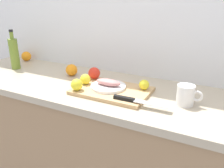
{
  "coord_description": "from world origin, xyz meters",
  "views": [
    {
      "loc": [
        0.73,
        -1.15,
        1.42
      ],
      "look_at": [
        0.16,
        -0.05,
        0.95
      ],
      "focal_mm": 38.41,
      "sensor_mm": 36.0,
      "label": 1
    }
  ],
  "objects_px": {
    "cutting_board": "(112,91)",
    "chef_knife": "(134,100)",
    "olive_oil_bottle": "(14,53)",
    "coffee_mug_0": "(186,95)",
    "fish_fillet": "(108,82)",
    "white_plate": "(108,86)",
    "lemon_0": "(85,79)",
    "orange_0": "(26,56)"
  },
  "relations": [
    {
      "from": "cutting_board",
      "to": "chef_knife",
      "type": "xyz_separation_m",
      "value": [
        0.17,
        -0.1,
        0.02
      ]
    },
    {
      "from": "cutting_board",
      "to": "chef_knife",
      "type": "bearing_deg",
      "value": -30.56
    },
    {
      "from": "olive_oil_bottle",
      "to": "coffee_mug_0",
      "type": "distance_m",
      "value": 1.24
    },
    {
      "from": "fish_fillet",
      "to": "white_plate",
      "type": "bearing_deg",
      "value": 90.0
    },
    {
      "from": "chef_knife",
      "to": "coffee_mug_0",
      "type": "height_order",
      "value": "coffee_mug_0"
    },
    {
      "from": "lemon_0",
      "to": "fish_fillet",
      "type": "bearing_deg",
      "value": 4.02
    },
    {
      "from": "chef_knife",
      "to": "orange_0",
      "type": "distance_m",
      "value": 1.17
    },
    {
      "from": "white_plate",
      "to": "coffee_mug_0",
      "type": "height_order",
      "value": "coffee_mug_0"
    },
    {
      "from": "white_plate",
      "to": "lemon_0",
      "type": "height_order",
      "value": "lemon_0"
    },
    {
      "from": "fish_fillet",
      "to": "coffee_mug_0",
      "type": "xyz_separation_m",
      "value": [
        0.43,
        0.02,
        -0.0
      ]
    },
    {
      "from": "orange_0",
      "to": "olive_oil_bottle",
      "type": "bearing_deg",
      "value": -64.42
    },
    {
      "from": "olive_oil_bottle",
      "to": "orange_0",
      "type": "relative_size",
      "value": 3.7
    },
    {
      "from": "olive_oil_bottle",
      "to": "fish_fillet",
      "type": "bearing_deg",
      "value": -5.16
    },
    {
      "from": "olive_oil_bottle",
      "to": "coffee_mug_0",
      "type": "bearing_deg",
      "value": -2.61
    },
    {
      "from": "fish_fillet",
      "to": "coffee_mug_0",
      "type": "height_order",
      "value": "coffee_mug_0"
    },
    {
      "from": "lemon_0",
      "to": "white_plate",
      "type": "bearing_deg",
      "value": 4.02
    },
    {
      "from": "cutting_board",
      "to": "coffee_mug_0",
      "type": "xyz_separation_m",
      "value": [
        0.4,
        0.03,
        0.04
      ]
    },
    {
      "from": "white_plate",
      "to": "chef_knife",
      "type": "distance_m",
      "value": 0.23
    },
    {
      "from": "cutting_board",
      "to": "lemon_0",
      "type": "xyz_separation_m",
      "value": [
        -0.17,
        -0.0,
        0.04
      ]
    },
    {
      "from": "cutting_board",
      "to": "orange_0",
      "type": "xyz_separation_m",
      "value": [
        -0.93,
        0.28,
        0.03
      ]
    },
    {
      "from": "fish_fillet",
      "to": "lemon_0",
      "type": "relative_size",
      "value": 2.46
    },
    {
      "from": "cutting_board",
      "to": "lemon_0",
      "type": "bearing_deg",
      "value": -179.33
    },
    {
      "from": "chef_knife",
      "to": "coffee_mug_0",
      "type": "relative_size",
      "value": 2.29
    },
    {
      "from": "cutting_board",
      "to": "fish_fillet",
      "type": "height_order",
      "value": "fish_fillet"
    },
    {
      "from": "white_plate",
      "to": "orange_0",
      "type": "distance_m",
      "value": 0.94
    },
    {
      "from": "olive_oil_bottle",
      "to": "orange_0",
      "type": "distance_m",
      "value": 0.23
    },
    {
      "from": "lemon_0",
      "to": "orange_0",
      "type": "distance_m",
      "value": 0.81
    },
    {
      "from": "lemon_0",
      "to": "olive_oil_bottle",
      "type": "bearing_deg",
      "value": 172.84
    },
    {
      "from": "chef_knife",
      "to": "white_plate",
      "type": "bearing_deg",
      "value": 149.65
    },
    {
      "from": "chef_knife",
      "to": "orange_0",
      "type": "bearing_deg",
      "value": 159.52
    },
    {
      "from": "olive_oil_bottle",
      "to": "white_plate",
      "type": "bearing_deg",
      "value": -5.16
    },
    {
      "from": "chef_knife",
      "to": "coffee_mug_0",
      "type": "distance_m",
      "value": 0.26
    },
    {
      "from": "white_plate",
      "to": "lemon_0",
      "type": "distance_m",
      "value": 0.15
    },
    {
      "from": "fish_fillet",
      "to": "lemon_0",
      "type": "distance_m",
      "value": 0.15
    },
    {
      "from": "orange_0",
      "to": "coffee_mug_0",
      "type": "bearing_deg",
      "value": -10.68
    },
    {
      "from": "fish_fillet",
      "to": "olive_oil_bottle",
      "type": "distance_m",
      "value": 0.82
    },
    {
      "from": "cutting_board",
      "to": "fish_fillet",
      "type": "distance_m",
      "value": 0.05
    },
    {
      "from": "cutting_board",
      "to": "lemon_0",
      "type": "relative_size",
      "value": 6.83
    },
    {
      "from": "lemon_0",
      "to": "orange_0",
      "type": "xyz_separation_m",
      "value": [
        -0.76,
        0.28,
        -0.01
      ]
    },
    {
      "from": "olive_oil_bottle",
      "to": "coffee_mug_0",
      "type": "height_order",
      "value": "olive_oil_bottle"
    },
    {
      "from": "white_plate",
      "to": "chef_knife",
      "type": "bearing_deg",
      "value": -28.77
    },
    {
      "from": "fish_fillet",
      "to": "chef_knife",
      "type": "height_order",
      "value": "fish_fillet"
    }
  ]
}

